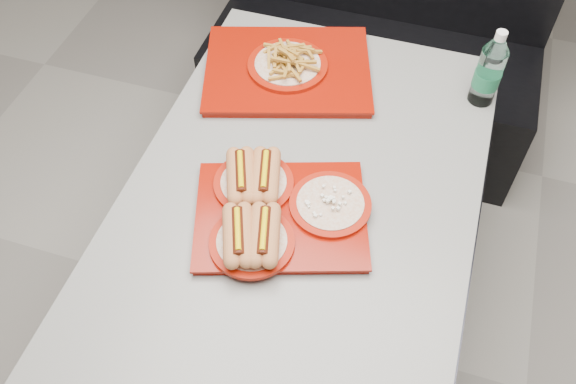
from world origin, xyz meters
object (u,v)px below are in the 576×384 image
(diner_table, at_px, (299,232))
(tray_near, at_px, (273,210))
(water_bottle, at_px, (489,72))
(tray_far, at_px, (288,67))
(booth_bench, at_px, (375,45))

(diner_table, distance_m, tray_near, 0.22)
(water_bottle, bearing_deg, tray_near, -127.20)
(tray_near, height_order, tray_far, tray_far)
(diner_table, xyz_separation_m, water_bottle, (0.40, 0.51, 0.27))
(booth_bench, height_order, tray_near, booth_bench)
(water_bottle, bearing_deg, tray_far, -173.58)
(tray_near, bearing_deg, diner_table, 62.02)
(diner_table, bearing_deg, tray_near, -117.98)
(booth_bench, bearing_deg, water_bottle, -55.53)
(diner_table, bearing_deg, booth_bench, 90.00)
(booth_bench, xyz_separation_m, water_bottle, (0.40, -0.59, 0.45))
(tray_far, height_order, water_bottle, water_bottle)
(diner_table, distance_m, water_bottle, 0.70)
(water_bottle, bearing_deg, booth_bench, 124.47)
(tray_far, xyz_separation_m, water_bottle, (0.57, 0.06, 0.08))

